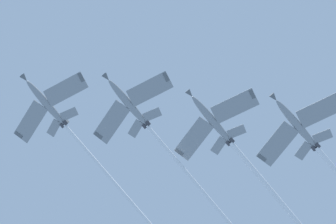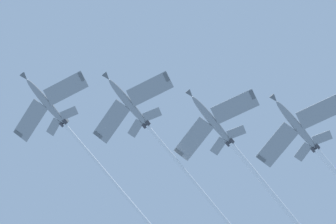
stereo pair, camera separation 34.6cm
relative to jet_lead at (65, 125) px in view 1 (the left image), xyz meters
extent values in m
ellipsoid|color=gray|center=(-4.13, 4.14, 1.51)|extent=(9.58, 9.59, 4.32)
cone|color=#595E60|center=(-8.72, 8.73, 3.19)|extent=(2.16, 2.16, 1.56)
ellipsoid|color=black|center=(-5.46, 5.47, 2.62)|extent=(2.78, 2.78, 1.57)
cube|color=gray|center=(-7.35, -0.14, 1.21)|extent=(7.67, 9.53, 1.09)
cube|color=#595E60|center=(-10.03, -3.26, 1.25)|extent=(1.88, 1.51, 0.57)
cube|color=gray|center=(0.15, 7.35, 1.21)|extent=(9.54, 7.66, 1.09)
cube|color=#595E60|center=(3.27, 10.02, 1.25)|extent=(1.51, 1.88, 0.57)
cube|color=gray|center=(-2.33, -0.90, 0.26)|extent=(3.22, 4.02, 0.61)
cube|color=gray|center=(0.90, 2.32, 0.26)|extent=(4.02, 3.22, 0.61)
cube|color=#595E60|center=(-0.60, 0.60, 1.66)|extent=(2.26, 2.27, 3.31)
cylinder|color=#38383D|center=(-0.50, -0.14, -0.04)|extent=(1.39, 1.39, 1.02)
cylinder|color=#38383D|center=(0.14, 0.50, -0.04)|extent=(1.39, 1.39, 1.02)
cylinder|color=white|center=(11.54, -11.55, -4.33)|extent=(23.79, 23.82, 9.15)
ellipsoid|color=gray|center=(-5.89, -13.06, -1.16)|extent=(9.62, 9.53, 4.42)
cone|color=#595E60|center=(-10.50, -8.52, 0.57)|extent=(2.16, 2.16, 1.57)
ellipsoid|color=black|center=(-7.23, -11.75, -0.04)|extent=(2.79, 2.78, 1.60)
cube|color=gray|center=(-9.09, -17.36, -1.47)|extent=(7.62, 9.54, 1.13)
cube|color=#595E60|center=(-11.74, -20.50, -1.43)|extent=(1.88, 1.50, 0.58)
cube|color=gray|center=(-1.64, -9.82, -1.47)|extent=(9.52, 7.70, 1.13)
cube|color=#595E60|center=(1.47, -7.13, -1.43)|extent=(1.52, 1.88, 0.58)
cube|color=gray|center=(-4.06, -18.08, -2.46)|extent=(3.21, 4.02, 0.62)
cube|color=gray|center=(-0.86, -14.83, -2.46)|extent=(4.02, 3.23, 0.62)
cube|color=#595E60|center=(-2.34, -16.58, -1.06)|extent=(2.29, 2.27, 3.33)
cylinder|color=#38383D|center=(-2.24, -17.30, -2.76)|extent=(1.40, 1.39, 1.03)
cylinder|color=#38383D|center=(-1.61, -16.66, -2.76)|extent=(1.40, 1.39, 1.03)
cylinder|color=white|center=(10.64, -29.40, -7.51)|extent=(25.52, 25.22, 10.10)
ellipsoid|color=gray|center=(-4.03, -29.93, -3.68)|extent=(9.72, 9.50, 4.04)
cone|color=#595E60|center=(-8.72, -25.39, -2.16)|extent=(2.15, 2.14, 1.53)
ellipsoid|color=black|center=(-5.40, -28.60, -2.62)|extent=(2.80, 2.76, 1.51)
cube|color=gray|center=(-7.18, -34.26, -3.95)|extent=(7.59, 9.57, 1.01)
cube|color=#595E60|center=(-9.81, -37.43, -3.90)|extent=(1.89, 1.50, 0.52)
cube|color=gray|center=(0.20, -26.65, -3.95)|extent=(9.52, 7.77, 1.01)
cube|color=#595E60|center=(3.28, -23.94, -3.90)|extent=(1.53, 1.88, 0.52)
cube|color=gray|center=(-2.13, -34.96, -4.81)|extent=(3.19, 4.02, 0.56)
cube|color=gray|center=(1.05, -31.69, -4.81)|extent=(4.02, 3.26, 0.56)
cube|color=#595E60|center=(-0.45, -33.41, -3.40)|extent=(2.26, 2.20, 3.27)
cylinder|color=#38383D|center=(-0.31, -34.17, -5.09)|extent=(1.39, 1.38, 1.01)
cylinder|color=#38383D|center=(0.32, -33.53, -5.09)|extent=(1.39, 1.38, 1.01)
cylinder|color=white|center=(12.24, -45.72, -9.05)|extent=(25.05, 24.36, 8.82)
ellipsoid|color=gray|center=(-5.08, -46.06, -6.79)|extent=(9.64, 9.56, 4.15)
cone|color=#595E60|center=(-9.71, -41.48, -5.21)|extent=(2.15, 2.15, 1.54)
ellipsoid|color=black|center=(-6.43, -44.73, -5.71)|extent=(2.79, 2.77, 1.54)
cube|color=gray|center=(-8.27, -50.36, -7.08)|extent=(7.64, 9.55, 1.04)
cube|color=gray|center=(-0.82, -42.83, -7.08)|extent=(9.53, 7.71, 1.04)
cube|color=#595E60|center=(2.29, -40.14, -7.03)|extent=(1.52, 1.88, 0.54)
cube|color=gray|center=(-3.23, -51.10, -7.97)|extent=(3.21, 4.02, 0.58)
cube|color=gray|center=(-0.03, -47.86, -7.97)|extent=(4.02, 3.24, 0.58)
cube|color=#595E60|center=(-1.53, -49.58, -6.56)|extent=(2.25, 2.23, 3.29)
cylinder|color=#38383D|center=(-1.41, -50.33, -8.26)|extent=(1.39, 1.38, 1.01)
cylinder|color=#38383D|center=(-0.78, -49.69, -8.26)|extent=(1.39, 1.38, 1.01)
camera|label=1|loc=(-41.33, -19.49, -101.02)|focal=56.16mm
camera|label=2|loc=(-41.31, -19.15, -101.02)|focal=56.16mm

